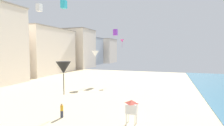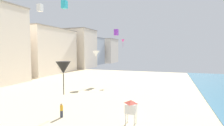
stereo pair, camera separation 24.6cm
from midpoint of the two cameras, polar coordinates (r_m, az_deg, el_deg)
The scene contains 12 objects.
boardwalk_hotel_mid at distance 64.64m, azimuth -21.09°, elevation 3.64°, with size 14.12×21.26×14.89m.
boardwalk_hotel_far at distance 81.08m, azimuth -12.06°, elevation 4.49°, with size 17.50×13.16×16.70m.
boardwalk_hotel_distant at distance 96.82m, azimuth -6.70°, elevation 3.79°, with size 10.56×15.00×14.42m.
boardwalk_hotel_furthest at distance 112.60m, azimuth -2.99°, elevation 3.91°, with size 16.63×15.36×14.65m.
kite_flyer at distance 21.66m, azimuth -15.51°, elevation -14.11°, with size 0.34×0.34×1.64m.
lifeguard_stand at distance 18.94m, azimuth 6.46°, elevation -13.74°, with size 1.10×1.10×2.55m.
kite_white_box at distance 39.35m, azimuth -21.84°, elevation 16.07°, with size 0.91×0.91×1.43m.
kite_black_delta at distance 21.79m, azimuth -14.99°, elevation -1.41°, with size 1.74×1.74×3.96m.
kite_purple_box at distance 46.48m, azimuth 1.52°, elevation 9.77°, with size 0.99×0.99×1.55m.
kite_cyan_box at distance 34.90m, azimuth -14.77°, elevation 17.63°, with size 0.89×0.89×1.40m.
kite_white_delta at distance 39.39m, azimuth -4.98°, elevation 2.96°, with size 1.58×1.58×3.60m.
kite_magenta_delta at distance 43.70m, azimuth 3.67°, elevation 7.09°, with size 0.85×0.85×1.93m.
Camera 2 is at (13.94, -4.63, 7.62)m, focal length 28.62 mm.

